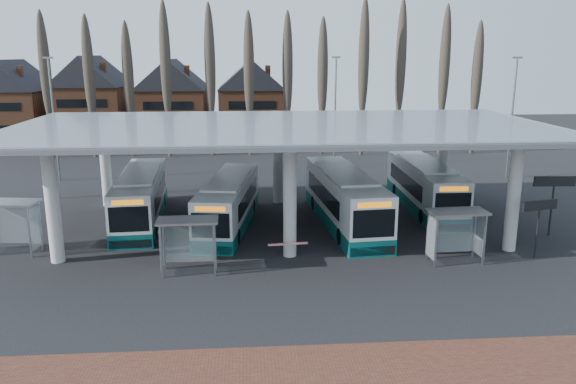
{
  "coord_description": "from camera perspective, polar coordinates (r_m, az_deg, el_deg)",
  "views": [
    {
      "loc": [
        -2.17,
        -25.54,
        10.45
      ],
      "look_at": [
        0.23,
        7.0,
        2.36
      ],
      "focal_mm": 35.0,
      "sensor_mm": 36.0,
      "label": 1
    }
  ],
  "objects": [
    {
      "name": "ground",
      "position": [
        27.68,
        0.59,
        -8.26
      ],
      "size": [
        140.0,
        140.0,
        0.0
      ],
      "primitive_type": "plane",
      "color": "black",
      "rests_on": "ground"
    },
    {
      "name": "shelter_1",
      "position": [
        27.69,
        -10.09,
        -4.12
      ],
      "size": [
        2.96,
        1.53,
        2.71
      ],
      "rotation": [
        0.0,
        0.0,
        0.02
      ],
      "color": "gray",
      "rests_on": "ground"
    },
    {
      "name": "barrier",
      "position": [
        29.15,
        -0.03,
        -5.39
      ],
      "size": [
        2.08,
        0.65,
        1.04
      ],
      "rotation": [
        0.0,
        0.0,
        0.09
      ],
      "color": "black",
      "rests_on": "ground"
    },
    {
      "name": "lamp_post_a",
      "position": [
        50.37,
        -22.7,
        7.03
      ],
      "size": [
        0.8,
        0.16,
        10.17
      ],
      "color": "slate",
      "rests_on": "ground"
    },
    {
      "name": "lamp_post_b",
      "position": [
        52.43,
        4.81,
        8.28
      ],
      "size": [
        0.8,
        0.16,
        10.17
      ],
      "color": "slate",
      "rests_on": "ground"
    },
    {
      "name": "bus_0",
      "position": [
        37.0,
        -14.7,
        -0.57
      ],
      "size": [
        3.15,
        11.45,
        3.14
      ],
      "rotation": [
        0.0,
        0.0,
        0.07
      ],
      "color": "white",
      "rests_on": "ground"
    },
    {
      "name": "station_canopy",
      "position": [
        33.94,
        -0.52,
        5.85
      ],
      "size": [
        32.0,
        16.0,
        6.34
      ],
      "color": "silver",
      "rests_on": "ground"
    },
    {
      "name": "shelter_0",
      "position": [
        33.32,
        -26.33,
        -2.09
      ],
      "size": [
        3.26,
        1.93,
        2.87
      ],
      "rotation": [
        0.0,
        0.0,
        -0.13
      ],
      "color": "gray",
      "rests_on": "ground"
    },
    {
      "name": "townhouse_row",
      "position": [
        71.0,
        -15.47,
        9.79
      ],
      "size": [
        36.8,
        10.3,
        12.25
      ],
      "color": "brown",
      "rests_on": "ground"
    },
    {
      "name": "lamp_post_c",
      "position": [
        50.9,
        21.8,
        7.17
      ],
      "size": [
        0.8,
        0.16,
        10.17
      ],
      "color": "slate",
      "rests_on": "ground"
    },
    {
      "name": "info_sign_0",
      "position": [
        31.67,
        24.19,
        -1.65
      ],
      "size": [
        2.06,
        0.62,
        3.12
      ],
      "rotation": [
        0.0,
        0.0,
        0.25
      ],
      "color": "black",
      "rests_on": "ground"
    },
    {
      "name": "shelter_2",
      "position": [
        29.85,
        16.65,
        -3.14
      ],
      "size": [
        3.01,
        1.61,
        2.74
      ],
      "rotation": [
        0.0,
        0.0,
        0.05
      ],
      "color": "gray",
      "rests_on": "ground"
    },
    {
      "name": "bus_1",
      "position": [
        34.94,
        -6.02,
        -1.12
      ],
      "size": [
        3.88,
        11.1,
        3.02
      ],
      "rotation": [
        0.0,
        0.0,
        -0.15
      ],
      "color": "white",
      "rests_on": "ground"
    },
    {
      "name": "bus_3",
      "position": [
        39.86,
        13.63,
        0.57
      ],
      "size": [
        2.68,
        11.59,
        3.21
      ],
      "rotation": [
        0.0,
        0.0,
        -0.02
      ],
      "color": "white",
      "rests_on": "ground"
    },
    {
      "name": "poplar_row",
      "position": [
        58.6,
        -2.15,
        12.28
      ],
      "size": [
        45.1,
        1.1,
        14.5
      ],
      "color": "#473D33",
      "rests_on": "ground"
    },
    {
      "name": "bus_2",
      "position": [
        35.16,
        5.71,
        -0.75
      ],
      "size": [
        3.59,
        12.29,
        3.37
      ],
      "rotation": [
        0.0,
        0.0,
        0.08
      ],
      "color": "white",
      "rests_on": "ground"
    },
    {
      "name": "info_sign_1",
      "position": [
        35.85,
        25.42,
        0.57
      ],
      "size": [
        2.41,
        0.26,
        3.58
      ],
      "rotation": [
        0.0,
        0.0,
        -0.05
      ],
      "color": "black",
      "rests_on": "ground"
    }
  ]
}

